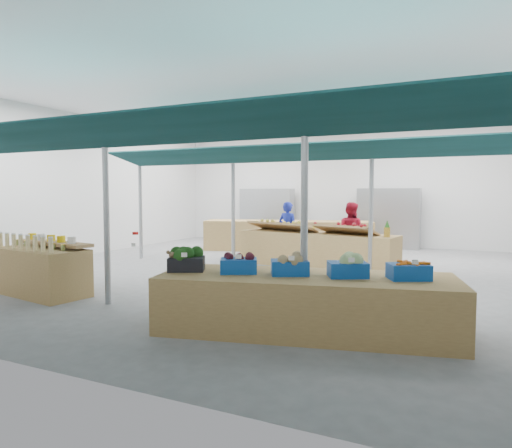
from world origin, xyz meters
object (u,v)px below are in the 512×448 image
object	(u,v)px
fruit_counter	(316,250)
vendor_right	(350,232)
veg_counter	(306,303)
bottle_shelf	(43,269)
vendor_left	(288,230)
crate_stack	(405,310)

from	to	relation	value
fruit_counter	vendor_right	distance (m)	1.31
veg_counter	bottle_shelf	bearing A→B (deg)	166.13
vendor_left	veg_counter	bearing A→B (deg)	122.11
bottle_shelf	fruit_counter	size ratio (longest dim) A/B	0.50
bottle_shelf	crate_stack	bearing A→B (deg)	12.97
vendor_right	veg_counter	bearing A→B (deg)	107.14
veg_counter	vendor_left	xyz separation A→B (m)	(-2.73, 6.33, 0.43)
fruit_counter	vendor_left	world-z (taller)	vendor_left
fruit_counter	vendor_left	xyz separation A→B (m)	(-1.20, 1.10, 0.38)
veg_counter	vendor_left	distance (m)	6.91
vendor_left	vendor_right	distance (m)	1.80
crate_stack	vendor_left	size ratio (longest dim) A/B	0.38
bottle_shelf	vendor_left	world-z (taller)	vendor_left
bottle_shelf	veg_counter	xyz separation A→B (m)	(5.16, -0.07, -0.08)
veg_counter	crate_stack	size ratio (longest dim) A/B	6.37
veg_counter	vendor_right	distance (m)	6.41
veg_counter	vendor_right	bearing A→B (deg)	85.27
bottle_shelf	fruit_counter	distance (m)	6.31
bottle_shelf	crate_stack	distance (m)	6.41
bottle_shelf	vendor_left	bearing A→B (deg)	77.67
veg_counter	crate_stack	xyz separation A→B (m)	(1.23, 0.53, -0.07)
veg_counter	fruit_counter	size ratio (longest dim) A/B	0.98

